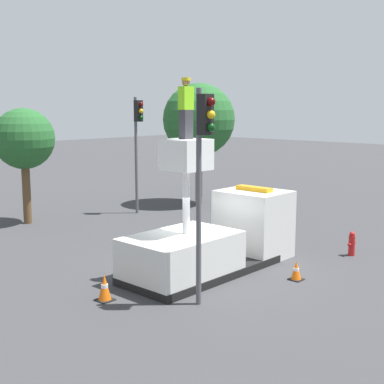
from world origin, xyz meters
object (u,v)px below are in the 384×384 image
Objects in this scene: worker at (186,108)px; traffic_cone_curbside at (296,271)px; traffic_light_pole at (203,155)px; traffic_light_across at (138,132)px; tree_right_bg at (199,120)px; fire_hydrant at (352,244)px; tree_left_bg at (24,140)px; bucket_truck at (215,239)px; traffic_cone_rear at (105,288)px.

traffic_cone_curbside is at bearing -49.31° from worker.
traffic_light_pole reaches higher than traffic_light_across.
tree_right_bg is at bearing 40.28° from worker.
traffic_light_pole is at bearing 168.84° from traffic_cone_curbside.
worker is 2.51m from traffic_light_pole.
tree_right_bg is at bearing 70.20° from fire_hydrant.
worker is at bearing -94.68° from tree_left_bg.
worker reaches higher than bucket_truck.
traffic_light_pole reaches higher than traffic_cone_curbside.
bucket_truck is 4.22m from traffic_cone_rear.
tree_right_bg is (10.90, 9.94, 0.50)m from traffic_light_pole.
worker reaches higher than traffic_light_pole.
traffic_cone_curbside is at bearing -11.16° from traffic_light_pole.
traffic_cone_curbside is (-3.61, -0.01, -0.14)m from fire_hydrant.
traffic_cone_curbside is (3.46, -0.68, -3.67)m from traffic_light_pole.
worker is 2.38× the size of traffic_cone_rear.
traffic_light_pole reaches higher than traffic_cone_rear.
traffic_light_pole is 5.09m from traffic_cone_curbside.
tree_right_bg is (8.72, -2.40, 0.74)m from tree_left_bg.
traffic_light_pole reaches higher than tree_left_bg.
tree_left_bg is at bearing 80.01° from traffic_light_pole.
traffic_light_across reaches higher than tree_left_bg.
fire_hydrant is 1.45× the size of traffic_cone_curbside.
traffic_cone_curbside is (0.81, -2.50, -0.69)m from bucket_truck.
fire_hydrant is 1.17× the size of traffic_cone_rear.
worker is 0.34× the size of tree_left_bg.
bucket_truck reaches higher than fire_hydrant.
tree_left_bg is 9.08m from tree_right_bg.
traffic_light_across is at bearing 55.91° from traffic_light_pole.
worker is at bearing 180.00° from bucket_truck.
tree_right_bg reaches higher than traffic_light_across.
bucket_truck is 4.38m from traffic_light_pole.
worker is (-1.34, 0.00, 4.11)m from bucket_truck.
traffic_cone_curbside is at bearing -179.85° from fire_hydrant.
traffic_light_pole reaches higher than bucket_truck.
bucket_truck is at bearing 34.44° from traffic_light_pole.
traffic_light_across is 6.54× the size of fire_hydrant.
tree_right_bg is (7.44, 10.62, 4.18)m from traffic_cone_curbside.
traffic_light_pole is at bearing -145.56° from bucket_truck.
tree_left_bg reaches higher than bucket_truck.
traffic_light_across is (7.02, 10.37, -0.01)m from traffic_light_pole.
traffic_light_across is at bearing 72.15° from traffic_cone_curbside.
fire_hydrant is at bearing 0.15° from traffic_cone_curbside.
traffic_light_across reaches higher than bucket_truck.
tree_left_bg is at bearing 164.63° from tree_right_bg.
traffic_light_across is 5.24m from tree_left_bg.
bucket_truck is at bearing -117.06° from traffic_light_across.
worker is at bearing -123.71° from traffic_light_across.
tree_right_bg is at bearing 32.09° from traffic_cone_rear.
worker is at bearing 54.18° from traffic_light_pole.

